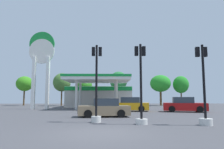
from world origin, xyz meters
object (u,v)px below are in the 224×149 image
(tree_3, at_px, (118,81))
(tree_4, at_px, (160,84))
(car_1, at_px, (184,105))
(tree_0, at_px, (25,84))
(tree_2, at_px, (84,86))
(car_2, at_px, (129,105))
(tree_5, at_px, (181,85))
(traffic_signal_0, at_px, (96,91))
(car_0, at_px, (104,108))
(traffic_signal_1, at_px, (204,97))
(tree_1, at_px, (62,82))
(station_pole_sign, at_px, (41,61))
(traffic_signal_2, at_px, (141,93))

(tree_3, relative_size, tree_4, 1.12)
(car_1, height_order, tree_0, tree_0)
(tree_2, xyz_separation_m, tree_4, (14.77, -0.47, 0.47))
(car_2, bearing_deg, tree_3, 90.98)
(car_1, distance_m, car_2, 5.94)
(car_2, height_order, tree_5, tree_5)
(traffic_signal_0, relative_size, tree_0, 0.85)
(car_2, height_order, tree_4, tree_4)
(tree_0, bearing_deg, tree_4, -2.92)
(car_1, relative_size, car_2, 1.03)
(car_0, relative_size, tree_2, 0.81)
(tree_4, relative_size, tree_5, 1.03)
(car_0, xyz_separation_m, car_1, (8.51, 5.48, 0.06))
(traffic_signal_1, distance_m, tree_4, 28.97)
(car_2, relative_size, tree_3, 0.70)
(traffic_signal_1, relative_size, tree_1, 0.74)
(traffic_signal_1, bearing_deg, car_0, 137.59)
(station_pole_sign, relative_size, tree_4, 1.80)
(traffic_signal_1, relative_size, tree_0, 0.79)
(car_1, bearing_deg, car_2, 166.59)
(car_1, relative_size, tree_1, 0.77)
(tree_5, bearing_deg, tree_3, -179.32)
(tree_3, height_order, tree_5, tree_3)
(traffic_signal_2, relative_size, tree_3, 0.71)
(tree_1, bearing_deg, tree_5, 1.96)
(car_2, xyz_separation_m, tree_0, (-18.82, 17.74, 3.52))
(car_1, distance_m, traffic_signal_1, 11.07)
(tree_0, bearing_deg, car_0, -56.81)
(tree_1, bearing_deg, tree_0, 166.97)
(traffic_signal_0, xyz_separation_m, tree_4, (11.05, 26.89, 2.32))
(station_pole_sign, distance_m, traffic_signal_0, 17.80)
(car_1, bearing_deg, traffic_signal_0, -134.46)
(tree_0, bearing_deg, traffic_signal_1, -53.83)
(traffic_signal_0, xyz_separation_m, tree_2, (-3.72, 27.36, 1.85))
(car_0, distance_m, tree_4, 25.78)
(car_0, xyz_separation_m, tree_3, (2.45, 23.45, 4.12))
(tree_0, distance_m, tree_2, 11.96)
(traffic_signal_0, bearing_deg, tree_2, 97.74)
(tree_4, xyz_separation_m, tree_5, (4.14, 0.37, -0.18))
(car_2, bearing_deg, traffic_signal_2, -92.64)
(car_2, distance_m, traffic_signal_1, 12.43)
(tree_0, distance_m, tree_1, 7.93)
(station_pole_sign, distance_m, tree_0, 15.28)
(station_pole_sign, distance_m, traffic_signal_2, 20.02)
(car_0, xyz_separation_m, traffic_signal_0, (-0.45, -3.66, 1.26))
(station_pole_sign, bearing_deg, tree_4, 31.46)
(traffic_signal_1, xyz_separation_m, tree_3, (-3.23, 28.64, 3.23))
(tree_0, relative_size, tree_5, 1.00)
(traffic_signal_2, height_order, tree_1, tree_1)
(tree_4, bearing_deg, station_pole_sign, -148.54)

